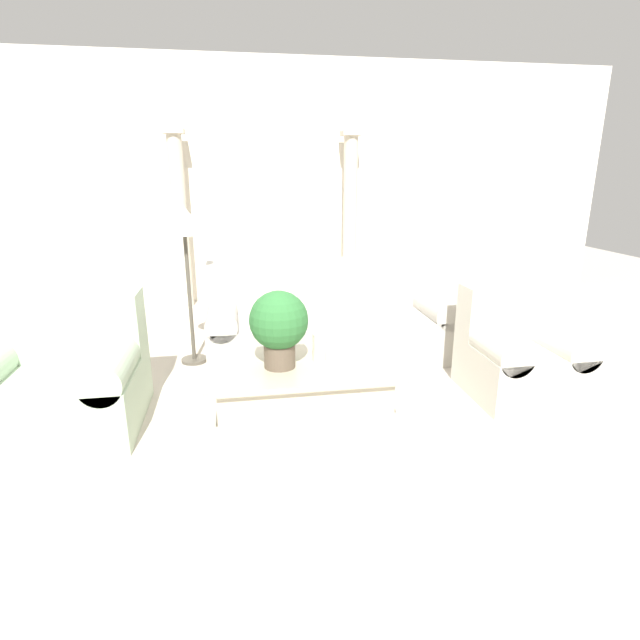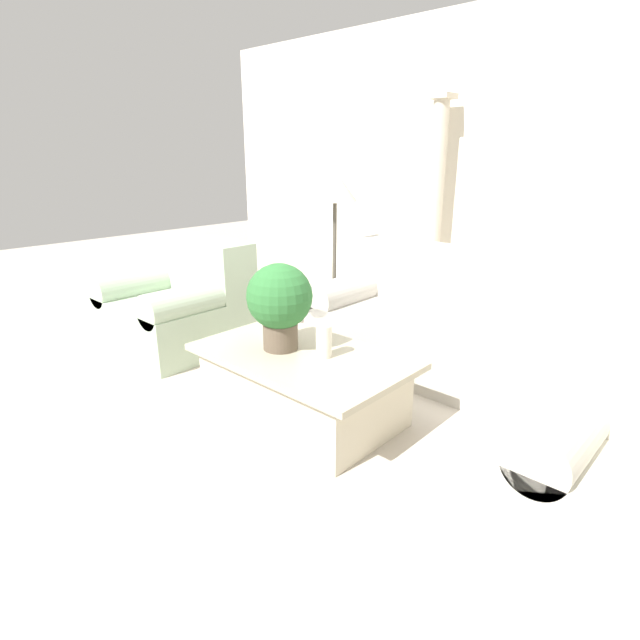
% 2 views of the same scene
% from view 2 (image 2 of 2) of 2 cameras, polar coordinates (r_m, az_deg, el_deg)
% --- Properties ---
extents(ground_plane, '(16.00, 16.00, 0.00)m').
position_cam_2_polar(ground_plane, '(3.60, 2.56, -8.25)').
color(ground_plane, '#BCB2A3').
extents(wall_back, '(10.00, 0.06, 3.20)m').
position_cam_2_polar(wall_back, '(6.14, 24.15, 16.79)').
color(wall_back, silver).
rests_on(wall_back, ground_plane).
extents(sofa_long, '(2.34, 0.99, 0.91)m').
position_cam_2_polar(sofa_long, '(3.94, 16.40, -0.98)').
color(sofa_long, '#B7B2A8').
rests_on(sofa_long, ground_plane).
extents(loveseat, '(1.12, 0.99, 0.91)m').
position_cam_2_polar(loveseat, '(4.57, -15.58, 1.94)').
color(loveseat, '#ACC1A4').
rests_on(loveseat, ground_plane).
extents(coffee_table, '(1.36, 0.83, 0.43)m').
position_cam_2_polar(coffee_table, '(3.22, -2.00, -7.28)').
color(coffee_table, beige).
rests_on(coffee_table, ground_plane).
extents(potted_plant, '(0.41, 0.41, 0.55)m').
position_cam_2_polar(potted_plant, '(3.11, -4.64, 2.21)').
color(potted_plant, brown).
rests_on(potted_plant, coffee_table).
extents(pillar_candle, '(0.10, 0.10, 0.21)m').
position_cam_2_polar(pillar_candle, '(3.03, 0.45, -2.43)').
color(pillar_candle, silver).
rests_on(pillar_candle, coffee_table).
extents(floor_lamp, '(0.38, 0.38, 1.49)m').
position_cam_2_polar(floor_lamp, '(4.47, 1.73, 14.01)').
color(floor_lamp, '#4C473D').
rests_on(floor_lamp, ground_plane).
extents(column_left, '(0.26, 0.26, 2.27)m').
position_cam_2_polar(column_left, '(6.37, 13.05, 13.92)').
color(column_left, beige).
rests_on(column_left, ground_plane).
extents(armchair, '(0.83, 0.79, 0.87)m').
position_cam_2_polar(armchair, '(2.55, 32.48, -14.23)').
color(armchair, beige).
rests_on(armchair, ground_plane).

